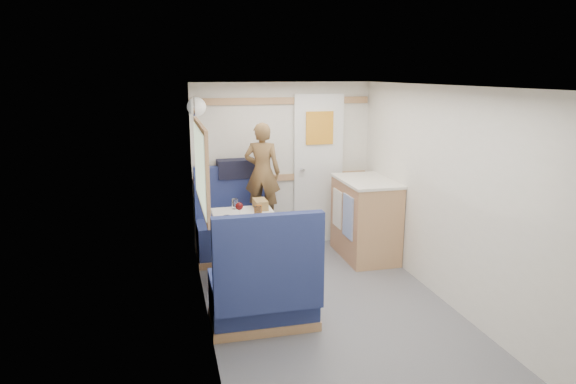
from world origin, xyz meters
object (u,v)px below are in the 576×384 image
object	(u,v)px
tray	(271,226)
bench_far	(236,233)
dome_light	(196,107)
duffel_bag	(236,169)
tumbler_mid	(235,204)
galley_counter	(365,218)
beer_glass	(258,211)
bench_near	(264,294)
cheese_block	(251,225)
person	(262,172)
pepper_grinder	(257,210)
dinette_table	(247,233)
orange_fruit	(273,219)
wine_glass	(239,207)
tumbler_right	(258,212)
tumbler_left	(227,222)
bread_loaf	(260,204)

from	to	relation	value
tray	bench_far	bearing A→B (deg)	98.10
bench_far	dome_light	xyz separation A→B (m)	(-0.39, -0.01, 1.45)
duffel_bag	tumbler_mid	distance (m)	0.79
galley_counter	beer_glass	size ratio (longest dim) A/B	8.36
bench_near	cheese_block	world-z (taller)	bench_near
person	galley_counter	bearing A→B (deg)	-171.87
pepper_grinder	dinette_table	bearing A→B (deg)	-140.37
orange_fruit	pepper_grinder	world-z (taller)	pepper_grinder
cheese_block	wine_glass	bearing A→B (deg)	99.44
wine_glass	tumbler_right	size ratio (longest dim) A/B	1.47
dinette_table	orange_fruit	xyz separation A→B (m)	(0.20, -0.27, 0.21)
wine_glass	tumbler_right	distance (m)	0.19
bench_far	person	distance (m)	0.78
tumbler_left	beer_glass	world-z (taller)	tumbler_left
duffel_bag	dinette_table	bearing A→B (deg)	-95.74
person	orange_fruit	distance (m)	1.10
bench_near	tumbler_right	bearing A→B (deg)	82.95
bench_far	cheese_block	distance (m)	1.32
galley_counter	tumbler_left	size ratio (longest dim) A/B	8.24
bench_far	pepper_grinder	bearing A→B (deg)	-81.43
dome_light	duffel_bag	size ratio (longest dim) A/B	0.45
pepper_grinder	galley_counter	bearing A→B (deg)	18.56
bench_far	galley_counter	size ratio (longest dim) A/B	1.14
dinette_table	tumbler_right	xyz separation A→B (m)	(0.10, -0.02, 0.21)
person	tumbler_mid	xyz separation A→B (m)	(-0.38, -0.43, -0.24)
bench_far	tray	xyz separation A→B (m)	(0.17, -1.20, 0.43)
duffel_bag	tray	world-z (taller)	duffel_bag
orange_fruit	wine_glass	world-z (taller)	wine_glass
pepper_grinder	dome_light	bearing A→B (deg)	123.86
galley_counter	tumbler_left	bearing A→B (deg)	-154.24
dome_light	person	bearing A→B (deg)	-3.87
bench_near	tumbler_mid	bearing A→B (deg)	92.94
dome_light	tumbler_mid	bearing A→B (deg)	-55.51
dinette_table	pepper_grinder	distance (m)	0.25
dome_light	tumbler_right	bearing A→B (deg)	-60.42
person	beer_glass	world-z (taller)	person
cheese_block	beer_glass	distance (m)	0.43
beer_glass	wine_glass	bearing A→B (deg)	-162.91
orange_fruit	person	bearing A→B (deg)	84.21
person	tray	bearing A→B (deg)	103.41
duffel_bag	cheese_block	xyz separation A→B (m)	(-0.08, -1.50, -0.25)
person	pepper_grinder	size ratio (longest dim) A/B	12.40
orange_fruit	pepper_grinder	distance (m)	0.37
dinette_table	galley_counter	size ratio (longest dim) A/B	1.00
tray	dinette_table	bearing A→B (deg)	116.96
pepper_grinder	bread_loaf	world-z (taller)	bread_loaf
bench_far	duffel_bag	distance (m)	0.75
dome_light	orange_fruit	world-z (taller)	dome_light
bench_far	orange_fruit	distance (m)	1.24
beer_glass	tumbler_left	bearing A→B (deg)	-139.15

